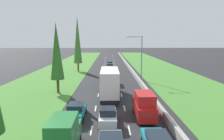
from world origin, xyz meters
TOP-DOWN VIEW (x-y plane):
  - ground_plane at (0.00, 60.00)m, footprint 300.00×300.00m
  - grass_verge_left at (-12.65, 60.00)m, footprint 14.00×140.00m
  - grass_verge_right at (14.35, 60.00)m, footprint 14.00×140.00m
  - median_barrier at (5.70, 60.00)m, footprint 0.44×120.00m
  - lane_markings at (0.00, 60.00)m, footprint 3.64×116.00m
  - white_hatchback_centre_lane at (-0.24, 16.40)m, footprint 1.74×3.90m
  - white_box_truck_centre_lane at (-0.03, 25.75)m, footprint 2.46×9.40m
  - blue_van_centre_lane at (-0.23, 35.79)m, footprint 1.96×4.90m
  - red_van_right_lane at (3.59, 17.83)m, footprint 1.96×4.90m
  - green_van_left_lane at (-3.37, 11.09)m, footprint 1.96×4.90m
  - orange_sedan_centre_lane at (0.09, 42.21)m, footprint 1.82×4.50m
  - blue_hatchback_centre_lane at (-0.05, 47.94)m, footprint 1.74×3.90m
  - blue_hatchback_centre_lane_seventh at (0.12, 53.23)m, footprint 1.74×3.90m
  - teal_sedan_left_lane at (-3.61, 17.93)m, footprint 1.82×4.50m
  - white_hatchback_centre_lane_eighth at (0.11, 59.03)m, footprint 1.74×3.90m
  - poplar_tree_second at (-8.11, 28.38)m, footprint 2.07×2.07m
  - poplar_tree_third at (-8.28, 50.36)m, footprint 2.16×2.16m
  - street_light_mast at (6.09, 37.67)m, footprint 3.20×0.28m

SIDE VIEW (x-z plane):
  - ground_plane at x=0.00m, z-range 0.00..0.00m
  - lane_markings at x=0.00m, z-range 0.00..0.01m
  - grass_verge_left at x=-12.65m, z-range 0.00..0.04m
  - grass_verge_right at x=14.35m, z-range 0.00..0.04m
  - median_barrier at x=5.70m, z-range 0.00..0.85m
  - orange_sedan_centre_lane at x=0.09m, z-range -0.01..1.63m
  - teal_sedan_left_lane at x=-3.61m, z-range -0.01..1.63m
  - white_hatchback_centre_lane at x=-0.24m, z-range -0.02..1.70m
  - blue_hatchback_centre_lane at x=-0.05m, z-range -0.02..1.70m
  - blue_hatchback_centre_lane_seventh at x=0.12m, z-range -0.02..1.70m
  - white_hatchback_centre_lane_eighth at x=0.11m, z-range -0.02..1.70m
  - blue_van_centre_lane at x=-0.23m, z-range -0.01..2.81m
  - red_van_right_lane at x=3.59m, z-range -0.01..2.81m
  - green_van_left_lane at x=-3.37m, z-range -0.01..2.81m
  - white_box_truck_centre_lane at x=-0.03m, z-range 0.09..4.27m
  - street_light_mast at x=6.09m, z-range 0.73..9.73m
  - poplar_tree_second at x=-8.11m, z-range 1.05..11.97m
  - poplar_tree_third at x=-8.28m, z-range 1.05..15.37m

